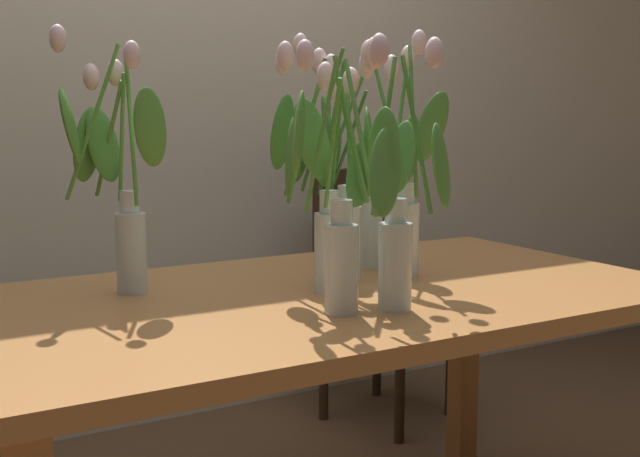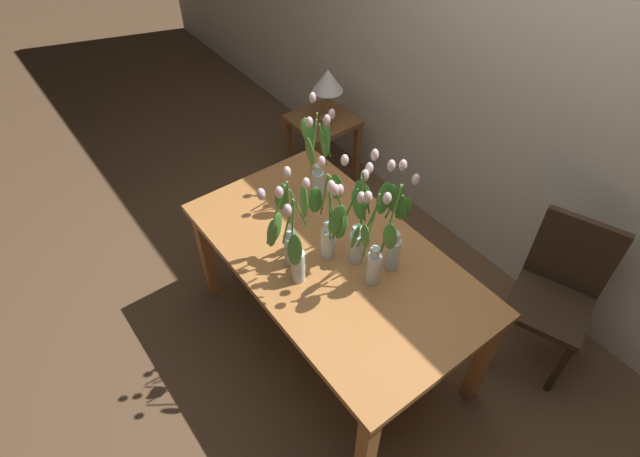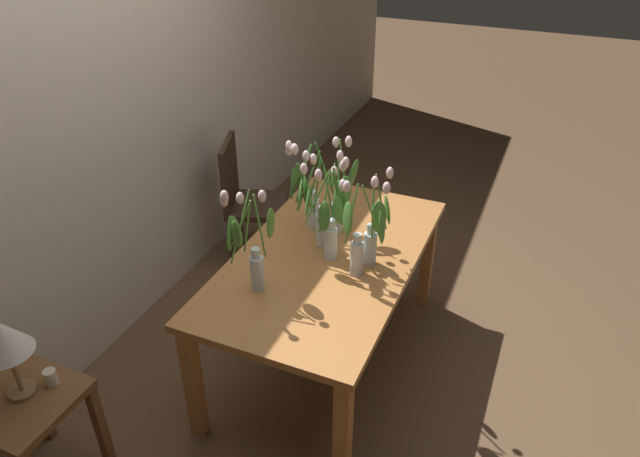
{
  "view_description": "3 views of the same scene",
  "coord_description": "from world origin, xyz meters",
  "px_view_note": "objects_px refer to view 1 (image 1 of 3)",
  "views": [
    {
      "loc": [
        -0.93,
        -1.55,
        1.14
      ],
      "look_at": [
        -0.01,
        0.02,
        0.88
      ],
      "focal_mm": 45.73,
      "sensor_mm": 36.0,
      "label": 1
    },
    {
      "loc": [
        1.35,
        -1.11,
        2.66
      ],
      "look_at": [
        -0.06,
        -0.04,
        0.9
      ],
      "focal_mm": 28.87,
      "sensor_mm": 36.0,
      "label": 2
    },
    {
      "loc": [
        -2.35,
        -0.97,
        2.48
      ],
      "look_at": [
        -0.06,
        0.01,
        0.94
      ],
      "focal_mm": 32.75,
      "sensor_mm": 36.0,
      "label": 3
    }
  ],
  "objects_px": {
    "tulip_vase_1": "(408,201)",
    "tulip_vase_5": "(400,223)",
    "tulip_vase_4": "(338,209)",
    "tulip_vase_6": "(117,186)",
    "tulip_vase_0": "(328,190)",
    "tulip_vase_3": "(359,178)",
    "dining_table": "(328,329)",
    "dining_chair": "(371,278)",
    "tulip_vase_2": "(335,186)"
  },
  "relations": [
    {
      "from": "tulip_vase_1",
      "to": "tulip_vase_5",
      "type": "relative_size",
      "value": 1.08
    },
    {
      "from": "tulip_vase_4",
      "to": "tulip_vase_5",
      "type": "distance_m",
      "value": 0.13
    },
    {
      "from": "tulip_vase_6",
      "to": "tulip_vase_0",
      "type": "bearing_deg",
      "value": -29.96
    },
    {
      "from": "tulip_vase_0",
      "to": "tulip_vase_4",
      "type": "distance_m",
      "value": 0.2
    },
    {
      "from": "tulip_vase_3",
      "to": "tulip_vase_6",
      "type": "bearing_deg",
      "value": 177.74
    },
    {
      "from": "dining_table",
      "to": "tulip_vase_5",
      "type": "height_order",
      "value": "tulip_vase_5"
    },
    {
      "from": "tulip_vase_3",
      "to": "tulip_vase_4",
      "type": "bearing_deg",
      "value": -127.84
    },
    {
      "from": "tulip_vase_1",
      "to": "tulip_vase_3",
      "type": "distance_m",
      "value": 0.18
    },
    {
      "from": "tulip_vase_1",
      "to": "tulip_vase_5",
      "type": "bearing_deg",
      "value": -128.99
    },
    {
      "from": "tulip_vase_3",
      "to": "dining_chair",
      "type": "height_order",
      "value": "tulip_vase_3"
    },
    {
      "from": "tulip_vase_3",
      "to": "tulip_vase_4",
      "type": "relative_size",
      "value": 1.03
    },
    {
      "from": "tulip_vase_1",
      "to": "tulip_vase_5",
      "type": "distance_m",
      "value": 0.34
    },
    {
      "from": "tulip_vase_0",
      "to": "dining_chair",
      "type": "distance_m",
      "value": 1.29
    },
    {
      "from": "tulip_vase_1",
      "to": "dining_table",
      "type": "bearing_deg",
      "value": -175.63
    },
    {
      "from": "dining_chair",
      "to": "tulip_vase_3",
      "type": "bearing_deg",
      "value": -126.23
    },
    {
      "from": "dining_table",
      "to": "dining_chair",
      "type": "distance_m",
      "value": 1.19
    },
    {
      "from": "tulip_vase_1",
      "to": "tulip_vase_4",
      "type": "distance_m",
      "value": 0.4
    },
    {
      "from": "tulip_vase_0",
      "to": "tulip_vase_5",
      "type": "bearing_deg",
      "value": -82.63
    },
    {
      "from": "tulip_vase_4",
      "to": "dining_chair",
      "type": "height_order",
      "value": "tulip_vase_4"
    },
    {
      "from": "tulip_vase_3",
      "to": "tulip_vase_4",
      "type": "distance_m",
      "value": 0.49
    },
    {
      "from": "tulip_vase_6",
      "to": "dining_chair",
      "type": "xyz_separation_m",
      "value": [
        1.16,
        0.71,
        -0.46
      ]
    },
    {
      "from": "tulip_vase_5",
      "to": "dining_chair",
      "type": "bearing_deg",
      "value": 58.3
    },
    {
      "from": "dining_table",
      "to": "tulip_vase_6",
      "type": "height_order",
      "value": "tulip_vase_6"
    },
    {
      "from": "dining_table",
      "to": "tulip_vase_6",
      "type": "bearing_deg",
      "value": 152.92
    },
    {
      "from": "tulip_vase_4",
      "to": "dining_chair",
      "type": "bearing_deg",
      "value": 53.21
    },
    {
      "from": "tulip_vase_5",
      "to": "tulip_vase_3",
      "type": "bearing_deg",
      "value": 67.04
    },
    {
      "from": "tulip_vase_5",
      "to": "tulip_vase_4",
      "type": "bearing_deg",
      "value": 155.82
    },
    {
      "from": "tulip_vase_0",
      "to": "tulip_vase_3",
      "type": "relative_size",
      "value": 0.99
    },
    {
      "from": "tulip_vase_6",
      "to": "tulip_vase_5",
      "type": "bearing_deg",
      "value": -46.84
    },
    {
      "from": "tulip_vase_0",
      "to": "tulip_vase_1",
      "type": "distance_m",
      "value": 0.25
    },
    {
      "from": "tulip_vase_5",
      "to": "tulip_vase_0",
      "type": "bearing_deg",
      "value": 97.37
    },
    {
      "from": "tulip_vase_2",
      "to": "dining_chair",
      "type": "relative_size",
      "value": 0.63
    },
    {
      "from": "tulip_vase_0",
      "to": "tulip_vase_2",
      "type": "bearing_deg",
      "value": 51.72
    },
    {
      "from": "tulip_vase_2",
      "to": "dining_chair",
      "type": "height_order",
      "value": "tulip_vase_2"
    },
    {
      "from": "tulip_vase_5",
      "to": "dining_chair",
      "type": "height_order",
      "value": "tulip_vase_5"
    },
    {
      "from": "tulip_vase_1",
      "to": "tulip_vase_2",
      "type": "height_order",
      "value": "same"
    },
    {
      "from": "dining_table",
      "to": "tulip_vase_4",
      "type": "relative_size",
      "value": 2.96
    },
    {
      "from": "tulip_vase_2",
      "to": "tulip_vase_3",
      "type": "relative_size",
      "value": 1.05
    },
    {
      "from": "tulip_vase_0",
      "to": "tulip_vase_1",
      "type": "height_order",
      "value": "tulip_vase_1"
    },
    {
      "from": "tulip_vase_0",
      "to": "tulip_vase_5",
      "type": "height_order",
      "value": "tulip_vase_0"
    },
    {
      "from": "dining_table",
      "to": "tulip_vase_5",
      "type": "bearing_deg",
      "value": -85.99
    },
    {
      "from": "dining_table",
      "to": "tulip_vase_5",
      "type": "xyz_separation_m",
      "value": [
        0.02,
        -0.25,
        0.27
      ]
    },
    {
      "from": "tulip_vase_0",
      "to": "tulip_vase_2",
      "type": "height_order",
      "value": "tulip_vase_2"
    },
    {
      "from": "tulip_vase_5",
      "to": "tulip_vase_2",
      "type": "bearing_deg",
      "value": 81.54
    },
    {
      "from": "tulip_vase_4",
      "to": "tulip_vase_6",
      "type": "xyz_separation_m",
      "value": [
        -0.32,
        0.41,
        0.03
      ]
    },
    {
      "from": "tulip_vase_2",
      "to": "dining_chair",
      "type": "distance_m",
      "value": 1.17
    },
    {
      "from": "tulip_vase_3",
      "to": "dining_chair",
      "type": "relative_size",
      "value": 0.6
    },
    {
      "from": "tulip_vase_2",
      "to": "tulip_vase_3",
      "type": "height_order",
      "value": "tulip_vase_2"
    },
    {
      "from": "tulip_vase_3",
      "to": "tulip_vase_0",
      "type": "bearing_deg",
      "value": -135.93
    },
    {
      "from": "tulip_vase_4",
      "to": "dining_chair",
      "type": "xyz_separation_m",
      "value": [
        0.84,
        1.12,
        -0.43
      ]
    }
  ]
}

